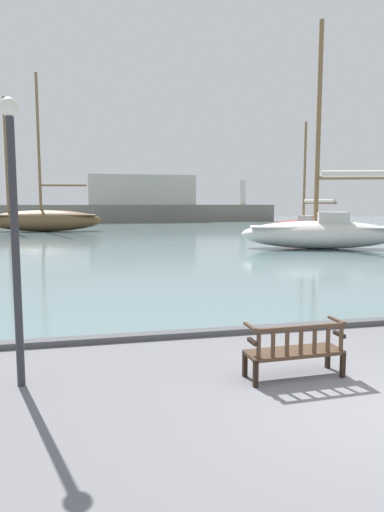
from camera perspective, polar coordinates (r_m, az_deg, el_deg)
The scene contains 9 objects.
ground_plane at distance 7.19m, azimuth 20.99°, elevation -17.07°, with size 160.00×160.00×0.00m, color slate.
harbor_water at distance 49.66m, azimuth -8.36°, elevation 3.32°, with size 100.00×80.00×0.08m, color slate.
quay_edge_kerb at distance 10.40m, azimuth 9.05°, elevation -8.96°, with size 40.00×0.30×0.12m, color #4C4C50.
park_bench at distance 7.73m, azimuth 12.77°, elevation -11.37°, with size 1.62×0.58×0.92m.
sailboat_distant_harbor at distance 28.85m, azimuth 15.78°, elevation 3.08°, with size 9.85×5.54×13.32m.
sailboat_mid_starboard at distance 47.23m, azimuth -18.04°, elevation 4.47°, with size 13.67×3.93×15.10m.
sailboat_outer_port at distance 42.66m, azimuth 13.97°, elevation 3.82°, with size 4.35×7.98×9.96m.
lamp_post at distance 7.36m, azimuth -21.36°, elevation 4.64°, with size 0.28×0.28×4.37m.
far_breakwater at distance 67.38m, azimuth -8.37°, elevation 6.17°, with size 48.21×2.40×6.95m.
Camera 1 is at (-3.75, -5.44, 2.84)m, focal length 32.00 mm.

